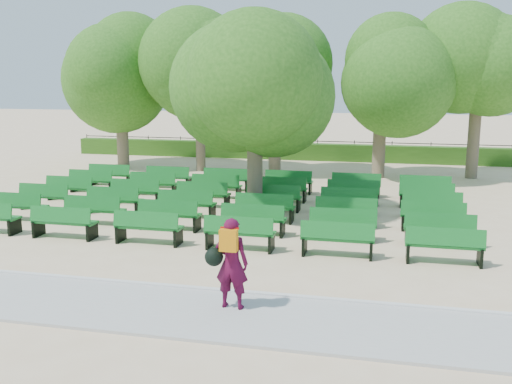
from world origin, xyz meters
The scene contains 9 objects.
ground centered at (0.00, 0.00, 0.00)m, with size 120.00×120.00×0.00m, color beige.
paving centered at (0.00, -7.40, 0.03)m, with size 30.00×2.20×0.06m, color #AEAEA9.
curb centered at (0.00, -6.25, 0.05)m, with size 30.00×0.12×0.10m, color silver.
hedge centered at (0.00, 14.00, 0.45)m, with size 26.00×0.70×0.90m, color #2C5917.
fence centered at (0.00, 14.40, 0.00)m, with size 26.00×0.10×1.02m, color black, non-canonical shape.
tree_line centered at (0.00, 10.00, 0.00)m, with size 21.80×6.80×7.04m, color #346E1D, non-canonical shape.
bench_array centered at (-0.12, 0.68, 0.09)m, with size 1.83×0.61×1.14m.
tree_among centered at (0.60, 0.76, 4.09)m, with size 4.60×4.60×6.18m.
person centered at (1.92, -7.04, 0.96)m, with size 0.83×0.50×1.75m.
Camera 1 is at (4.67, -16.89, 4.31)m, focal length 40.00 mm.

